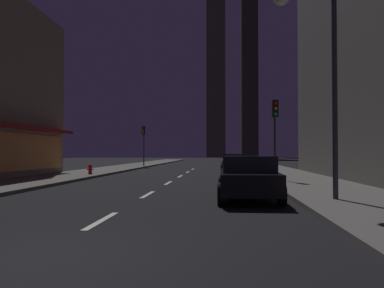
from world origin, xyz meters
The scene contains 12 objects.
ground_plane centered at (0.00, 32.00, -0.05)m, with size 78.00×136.00×0.10m, color black.
sidewalk_right centered at (7.00, 32.00, 0.07)m, with size 4.00×76.00×0.15m, color #605E59.
sidewalk_left centered at (-7.00, 32.00, 0.07)m, with size 4.00×76.00×0.15m, color #605E59.
lane_marking_center centered at (0.00, 13.60, 0.01)m, with size 0.16×33.40×0.01m.
skyscraper_distant_tall centered at (0.72, 110.68, 33.53)m, with size 5.81×5.84×67.06m, color brown.
skyscraper_distant_mid centered at (11.81, 120.21, 36.44)m, with size 5.46×5.67×72.88m, color #3A372C.
car_parked_near centered at (3.60, 7.24, 0.74)m, with size 1.98×4.24×1.45m.
car_parked_far centered at (3.60, 24.55, 0.74)m, with size 1.98×4.24×1.45m.
fire_hydrant_far_left centered at (-5.90, 18.49, 0.45)m, with size 0.42×0.30×0.65m.
traffic_light_near_right centered at (5.50, 14.44, 3.19)m, with size 0.32×0.48×4.20m.
traffic_light_far_left centered at (-5.50, 33.00, 3.19)m, with size 0.32×0.48×4.20m.
street_lamp_right centered at (5.38, 6.51, 5.07)m, with size 1.96×0.56×6.58m.
Camera 1 is at (2.77, -5.09, 1.57)m, focal length 34.56 mm.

